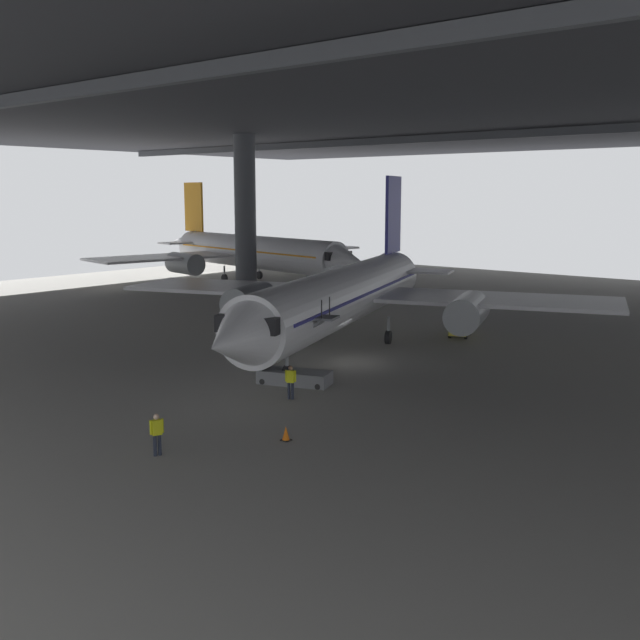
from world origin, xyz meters
name	(u,v)px	position (x,y,z in m)	size (l,w,h in m)	color
ground_plane	(336,362)	(0.00, 0.00, 0.00)	(110.00, 110.00, 0.00)	gray
hangar_structure	(458,103)	(-0.12, 13.75, 16.00)	(121.00, 99.00, 16.64)	#4C4F54
airplane_main	(344,295)	(-2.23, 3.65, 3.39)	(34.08, 34.31, 11.13)	white
boarding_stairs	(296,370)	(1.61, -5.41, 0.73)	(4.36, 2.71, 4.59)	slate
crew_worker_near_nose	(157,432)	(4.72, -16.88, 0.93)	(0.33, 0.52, 1.64)	#232838
crew_worker_by_stairs	(291,380)	(3.35, -7.76, 0.94)	(0.50, 0.36, 1.65)	#232838
airplane_distant	(252,252)	(-32.20, 25.61, 3.39)	(35.28, 34.45, 11.12)	white
traffic_cone_orange	(286,433)	(7.30, -12.48, 0.29)	(0.36, 0.36, 0.60)	black
baggage_tug	(460,329)	(1.74, 11.65, 0.53)	(1.89, 2.47, 0.90)	yellow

